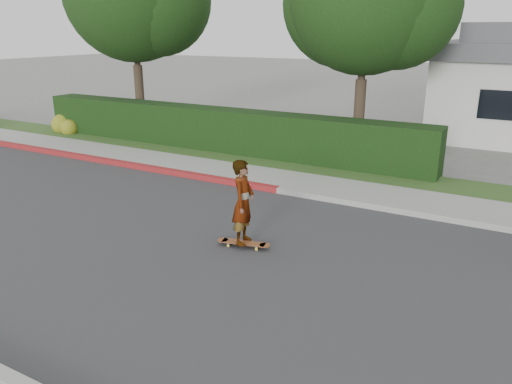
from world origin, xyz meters
The scene contains 11 objects.
ground centered at (0.00, 0.00, 0.00)m, with size 120.00×120.00×0.00m, color slate.
road centered at (0.00, 0.00, 0.01)m, with size 60.00×8.00×0.01m, color #2D2D30.
curb_far centered at (0.00, 4.10, 0.07)m, with size 60.00×0.20×0.15m, color #9E9E99.
curb_red_section centered at (-5.00, 4.10, 0.08)m, with size 12.00×0.21×0.15m, color maroon.
sidewalk_far centered at (0.00, 5.00, 0.06)m, with size 60.00×1.60×0.12m, color gray.
planting_strip centered at (0.00, 6.60, 0.05)m, with size 60.00×1.60×0.10m, color #2D4C1E.
hedge centered at (-3.00, 7.20, 0.75)m, with size 15.00×1.00×1.50m, color black.
flowering_shrub centered at (-10.01, 6.74, 0.33)m, with size 1.40×1.00×0.90m.
tree_center centered at (1.49, 9.19, 4.90)m, with size 5.66×4.84×7.44m.
skateboard centered at (1.95, 0.71, 0.09)m, with size 1.09×0.43×0.10m.
skateboarder centered at (1.95, 0.71, 0.94)m, with size 0.60×0.40×1.66m, color white.
Camera 1 is at (6.52, -6.99, 4.08)m, focal length 35.00 mm.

